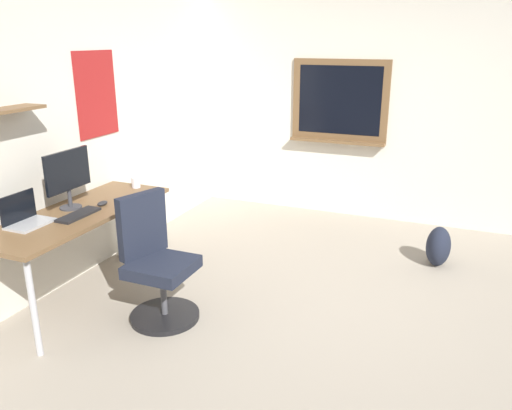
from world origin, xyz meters
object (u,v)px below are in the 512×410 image
object	(u,v)px
keyboard	(79,215)
coffee_mug	(136,183)
desk	(79,220)
computer_mouse	(102,203)
office_chair	(157,267)
backpack	(438,246)
monitor_primary	(68,175)
laptop	(25,217)

from	to	relation	value
keyboard	coffee_mug	bearing A→B (deg)	3.53
desk	computer_mouse	bearing A→B (deg)	-21.22
office_chair	coffee_mug	size ratio (longest dim) A/B	10.33
office_chair	backpack	distance (m)	2.60
computer_mouse	coffee_mug	size ratio (longest dim) A/B	1.13
monitor_primary	keyboard	distance (m)	0.34
computer_mouse	backpack	bearing A→B (deg)	-58.37
desk	keyboard	bearing A→B (deg)	-137.19
keyboard	computer_mouse	world-z (taller)	computer_mouse
desk	backpack	size ratio (longest dim) A/B	4.45
monitor_primary	keyboard	size ratio (longest dim) A/B	1.25
laptop	backpack	distance (m)	3.52
desk	office_chair	xyz separation A→B (m)	(-0.03, -0.71, -0.26)
office_chair	computer_mouse	bearing A→B (deg)	70.57
office_chair	desk	bearing A→B (deg)	87.97
desk	laptop	distance (m)	0.42
office_chair	laptop	xyz separation A→B (m)	(-0.35, 0.85, 0.39)
desk	coffee_mug	distance (m)	0.74
office_chair	keyboard	bearing A→B (deg)	95.22
office_chair	monitor_primary	bearing A→B (deg)	85.29
office_chair	backpack	xyz separation A→B (m)	(1.78, -1.89, -0.22)
computer_mouse	office_chair	bearing A→B (deg)	-109.43
desk	backpack	world-z (taller)	desk
coffee_mug	backpack	bearing A→B (deg)	-68.30
keyboard	backpack	distance (m)	3.17
computer_mouse	coffee_mug	xyz separation A→B (m)	(0.53, 0.05, 0.03)
desk	computer_mouse	size ratio (longest dim) A/B	15.91
office_chair	keyboard	world-z (taller)	office_chair
monitor_primary	computer_mouse	bearing A→B (deg)	-48.34
keyboard	computer_mouse	distance (m)	0.28
desk	coffee_mug	world-z (taller)	coffee_mug
laptop	monitor_primary	bearing A→B (deg)	-6.65
office_chair	coffee_mug	xyz separation A→B (m)	(0.75, 0.68, 0.38)
monitor_primary	backpack	world-z (taller)	monitor_primary
monitor_primary	coffee_mug	size ratio (longest dim) A/B	5.04
laptop	backpack	size ratio (longest dim) A/B	0.83
backpack	coffee_mug	bearing A→B (deg)	111.70
keyboard	monitor_primary	bearing A→B (deg)	54.71
monitor_primary	computer_mouse	distance (m)	0.35
coffee_mug	backpack	size ratio (longest dim) A/B	0.25
computer_mouse	laptop	bearing A→B (deg)	158.57
monitor_primary	computer_mouse	xyz separation A→B (m)	(0.16, -0.18, -0.25)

